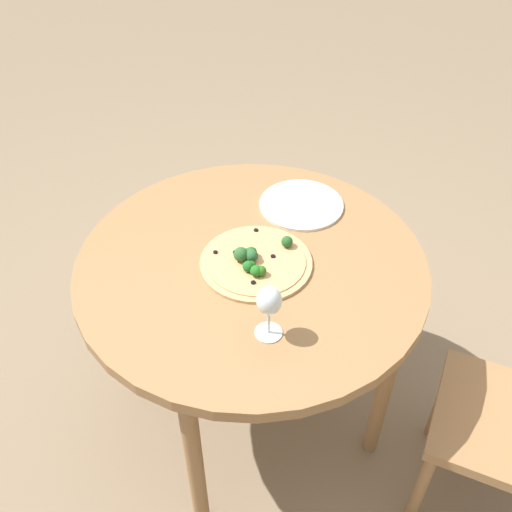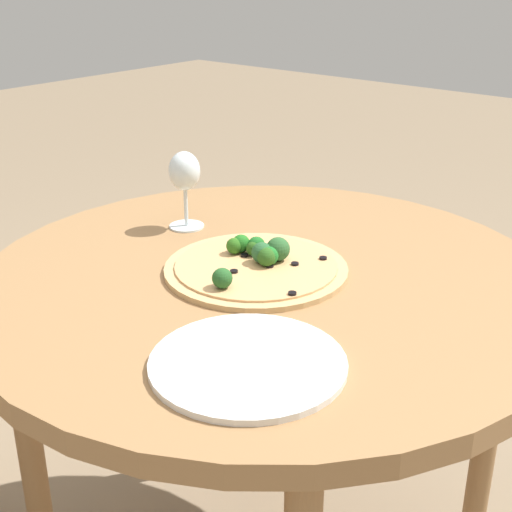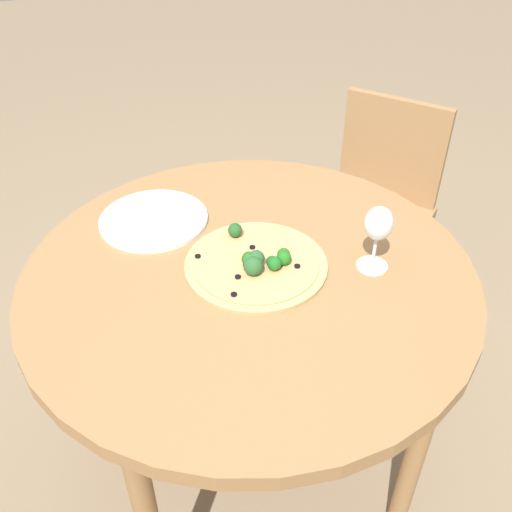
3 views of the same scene
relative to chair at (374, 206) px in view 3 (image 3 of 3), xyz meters
name	(u,v)px [view 3 (image 3 of 3)]	position (x,y,z in m)	size (l,w,h in m)	color
ground_plane	(251,460)	(-0.59, 0.65, -0.45)	(12.00, 12.00, 0.00)	#847056
dining_table	(249,294)	(-0.59, 0.65, 0.24)	(1.04, 1.04, 0.77)	olive
chair	(374,206)	(0.00, 0.00, 0.00)	(0.56, 0.56, 0.82)	#997047
pizza	(257,263)	(-0.58, 0.63, 0.33)	(0.33, 0.33, 0.06)	tan
wine_glass	(378,226)	(-0.66, 0.38, 0.43)	(0.07, 0.07, 0.16)	silver
plate_near	(154,219)	(-0.33, 0.83, 0.32)	(0.28, 0.28, 0.01)	silver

